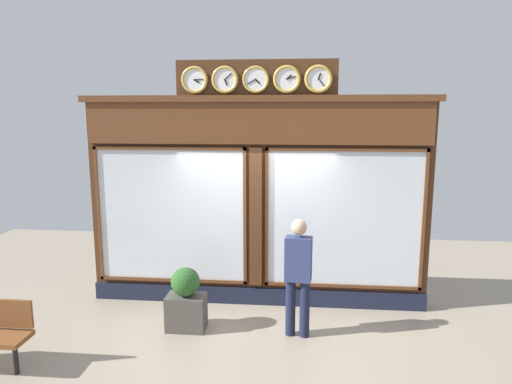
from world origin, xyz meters
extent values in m
cube|color=#4C2B16|center=(0.00, -0.15, 1.64)|extent=(5.45, 0.30, 3.28)
cube|color=#191E33|center=(0.00, 0.02, 0.14)|extent=(5.45, 0.08, 0.28)
cube|color=brown|center=(0.00, 0.04, 2.96)|extent=(5.34, 0.08, 0.64)
cube|color=brown|center=(0.00, 0.02, 3.33)|extent=(5.56, 0.20, 0.10)
cube|color=silver|center=(-1.39, 0.01, 1.47)|extent=(2.37, 0.02, 2.13)
cube|color=brown|center=(-1.39, 0.04, 2.56)|extent=(2.47, 0.04, 0.05)
cube|color=brown|center=(-1.39, 0.04, 0.37)|extent=(2.47, 0.04, 0.05)
cube|color=brown|center=(-2.60, 0.04, 1.47)|extent=(0.05, 0.04, 2.23)
cube|color=brown|center=(-0.18, 0.04, 1.47)|extent=(0.05, 0.04, 2.23)
cube|color=silver|center=(1.39, 0.01, 1.47)|extent=(2.37, 0.02, 2.13)
cube|color=brown|center=(1.39, 0.04, 2.56)|extent=(2.47, 0.04, 0.05)
cube|color=brown|center=(1.39, 0.04, 0.37)|extent=(2.47, 0.04, 0.05)
cube|color=brown|center=(2.60, 0.04, 1.47)|extent=(0.05, 0.04, 2.23)
cube|color=brown|center=(0.18, 0.04, 1.47)|extent=(0.05, 0.04, 2.23)
cube|color=#4C2B16|center=(0.00, 0.03, 1.47)|extent=(0.20, 0.10, 2.23)
cube|color=#4C2B16|center=(0.00, -0.02, 3.61)|extent=(2.47, 0.06, 0.60)
cylinder|color=white|center=(-0.94, 0.06, 3.61)|extent=(0.33, 0.02, 0.33)
torus|color=gold|center=(-0.94, 0.06, 3.61)|extent=(0.42, 0.06, 0.42)
cube|color=black|center=(-0.95, 0.07, 3.65)|extent=(0.05, 0.01, 0.09)
cube|color=black|center=(-0.98, 0.07, 3.56)|extent=(0.10, 0.01, 0.12)
sphere|color=black|center=(-0.94, 0.08, 3.61)|extent=(0.02, 0.02, 0.02)
cylinder|color=white|center=(-0.47, 0.06, 3.61)|extent=(0.33, 0.02, 0.33)
torus|color=gold|center=(-0.47, 0.06, 3.61)|extent=(0.41, 0.05, 0.41)
cube|color=black|center=(-0.50, 0.07, 3.64)|extent=(0.08, 0.01, 0.07)
cube|color=black|center=(-0.54, 0.07, 3.63)|extent=(0.14, 0.01, 0.05)
sphere|color=black|center=(-0.47, 0.08, 3.61)|extent=(0.02, 0.02, 0.02)
cylinder|color=white|center=(0.00, 0.06, 3.61)|extent=(0.33, 0.02, 0.33)
torus|color=gold|center=(0.00, 0.06, 3.61)|extent=(0.40, 0.04, 0.40)
cube|color=black|center=(-0.03, 0.07, 3.58)|extent=(0.07, 0.01, 0.08)
cube|color=black|center=(0.06, 0.07, 3.58)|extent=(0.13, 0.01, 0.08)
sphere|color=black|center=(0.00, 0.08, 3.61)|extent=(0.02, 0.02, 0.02)
cylinder|color=white|center=(0.47, 0.06, 3.61)|extent=(0.33, 0.02, 0.33)
torus|color=gold|center=(0.47, 0.06, 3.61)|extent=(0.41, 0.05, 0.41)
cube|color=black|center=(0.45, 0.07, 3.57)|extent=(0.05, 0.01, 0.09)
cube|color=black|center=(0.42, 0.07, 3.66)|extent=(0.11, 0.01, 0.10)
sphere|color=black|center=(0.47, 0.08, 3.61)|extent=(0.02, 0.02, 0.02)
cylinder|color=white|center=(0.94, 0.06, 3.61)|extent=(0.33, 0.02, 0.33)
torus|color=gold|center=(0.94, 0.06, 3.61)|extent=(0.41, 0.05, 0.41)
cube|color=black|center=(0.90, 0.07, 3.59)|extent=(0.09, 0.01, 0.06)
cube|color=black|center=(0.87, 0.07, 3.61)|extent=(0.14, 0.01, 0.02)
sphere|color=black|center=(0.94, 0.08, 3.61)|extent=(0.02, 0.02, 0.02)
cylinder|color=#191E38|center=(-0.58, 1.01, 0.41)|extent=(0.14, 0.14, 0.82)
cylinder|color=#191E38|center=(-0.78, 1.03, 0.41)|extent=(0.14, 0.14, 0.82)
cube|color=navy|center=(-0.68, 1.02, 1.13)|extent=(0.39, 0.27, 0.62)
sphere|color=tan|center=(-0.68, 1.02, 1.58)|extent=(0.22, 0.22, 0.22)
cube|color=#4C4742|center=(0.93, 0.98, 0.26)|extent=(0.56, 0.36, 0.51)
sphere|color=#285623|center=(0.93, 0.98, 0.72)|extent=(0.42, 0.42, 0.42)
cylinder|color=black|center=(2.69, 2.30, 0.23)|extent=(0.06, 0.06, 0.45)
camera|label=1|loc=(-0.66, 7.03, 3.12)|focal=31.77mm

